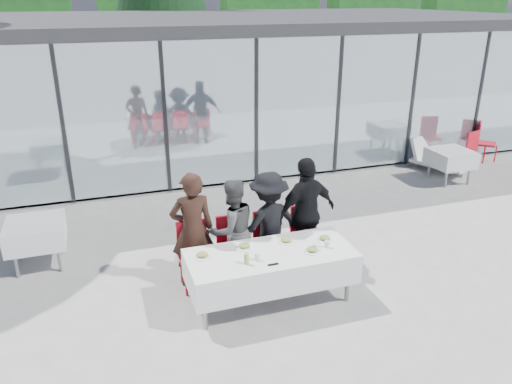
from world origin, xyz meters
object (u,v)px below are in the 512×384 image
diner_a (192,230)px  diner_chair_d (306,234)px  dining_table (271,266)px  spare_chair_b (467,148)px  diner_d (306,213)px  folded_eyeglasses (273,264)px  plate_a (202,255)px  diner_c (269,223)px  plate_d (325,238)px  plate_c (286,240)px  diner_b (232,230)px  spare_table_left (36,233)px  juice_bottle (246,259)px  plate_extra (312,250)px  spare_table_right (451,158)px  lounger (434,159)px  plate_b (244,246)px  diner_chair_c (269,239)px  diner_chair_a (194,251)px  diner_chair_b (233,245)px

diner_a → diner_chair_d: diner_a is taller
dining_table → spare_chair_b: 7.34m
diner_d → folded_eyeglasses: size_ratio=12.53×
plate_a → folded_eyeglasses: bearing=-30.8°
dining_table → diner_d: diner_d is taller
plate_a → folded_eyeglasses: (0.81, -0.48, -0.02)m
dining_table → diner_c: 0.86m
diner_c → folded_eyeglasses: bearing=61.3°
plate_d → plate_c: bearing=167.6°
diner_a → diner_b: bearing=-179.4°
diner_a → spare_table_left: size_ratio=2.00×
diner_d → juice_bottle: size_ratio=12.00×
diner_chair_d → spare_chair_b: size_ratio=1.00×
diner_chair_d → plate_extra: 1.00m
spare_table_right → lounger: spare_table_right is taller
diner_chair_d → juice_bottle: bearing=-143.3°
plate_b → lounger: plate_b is taller
juice_bottle → diner_chair_c: bearing=55.4°
diner_a → spare_table_right: 6.77m
plate_b → plate_d: size_ratio=1.00×
diner_chair_a → spare_chair_b: size_ratio=1.00×
diner_chair_b → plate_d: 1.35m
diner_chair_c → plate_c: size_ratio=4.20×
plate_b → folded_eyeglasses: bearing=-68.3°
diner_chair_a → plate_c: 1.34m
folded_eyeglasses → spare_table_left: size_ratio=0.16×
lounger → diner_chair_d: bearing=-146.0°
plate_extra → spare_chair_b: size_ratio=0.24×
plate_b → spare_table_left: size_ratio=0.27×
diner_b → lounger: bearing=-165.7°
diner_a → plate_d: diner_a is taller
diner_chair_c → lounger: bearing=30.9°
plate_d → diner_d: bearing=88.8°
diner_a → diner_chair_b: diner_a is taller
diner_b → folded_eyeglasses: bearing=88.0°
diner_chair_a → spare_chair_b: same height
dining_table → folded_eyeglasses: (-0.09, -0.32, 0.22)m
plate_extra → spare_table_right: plate_extra is taller
diner_chair_a → diner_c: diner_c is taller
diner_chair_a → dining_table: bearing=-39.8°
juice_bottle → spare_table_left: bearing=140.3°
juice_bottle → diner_c: bearing=56.2°
diner_chair_a → diner_chair_b: 0.58m
diner_chair_c → diner_c: bearing=90.0°
diner_b → plate_d: size_ratio=6.69×
diner_b → plate_b: bearing=77.5°
diner_chair_d → juice_bottle: (-1.25, -0.94, 0.29)m
plate_c → plate_extra: bearing=-58.5°
plate_extra → diner_d: bearing=71.1°
diner_b → diner_d: diner_d is taller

